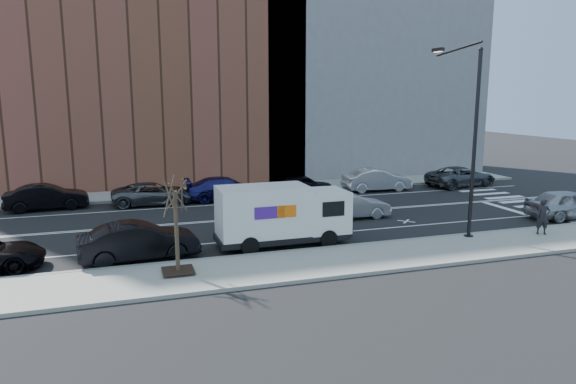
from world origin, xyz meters
TOP-DOWN VIEW (x-y plane):
  - ground at (0.00, 0.00)m, footprint 120.00×120.00m
  - sidewalk_near at (0.00, -8.80)m, footprint 44.00×3.60m
  - sidewalk_far at (0.00, 8.80)m, footprint 44.00×3.60m
  - curb_near at (0.00, -7.00)m, footprint 44.00×0.25m
  - curb_far at (0.00, 7.00)m, footprint 44.00×0.25m
  - crosswalk at (16.00, 0.00)m, footprint 3.00×14.00m
  - road_markings at (0.00, 0.00)m, footprint 40.00×8.60m
  - bldg_brick at (-8.00, 15.60)m, footprint 26.00×10.00m
  - bldg_concrete at (12.00, 15.60)m, footprint 20.00×10.00m
  - streetlight at (7.00, -6.91)m, footprint 0.44×4.02m
  - street_tree at (-7.00, -8.40)m, footprint 1.20×1.20m
  - fedex_van at (-1.95, -5.60)m, footprint 6.22×2.26m
  - far_parked_b at (-13.39, 6.07)m, footprint 4.90×2.05m
  - far_parked_c at (-7.11, 5.62)m, footprint 5.22×2.58m
  - far_parked_d at (-2.40, 5.62)m, footprint 5.44×2.37m
  - far_parked_e at (3.20, 5.89)m, footprint 4.14×1.72m
  - far_parked_f at (8.80, 5.66)m, footprint 5.07×1.95m
  - far_parked_g at (15.85, 5.36)m, footprint 5.79×3.15m
  - driving_sedan at (3.42, -1.65)m, footprint 4.37×1.57m
  - near_parked_rear_a at (-8.33, -5.85)m, footprint 5.10×2.28m
  - near_parked_front at (15.09, -5.49)m, footprint 5.03×2.33m
  - pedestrian at (10.68, -8.18)m, footprint 0.76×0.65m

SIDE VIEW (x-z plane):
  - ground at x=0.00m, z-range 0.00..0.00m
  - crosswalk at x=16.00m, z-range 0.00..0.01m
  - road_markings at x=0.00m, z-range 0.00..0.01m
  - sidewalk_near at x=0.00m, z-range 0.00..0.15m
  - sidewalk_far at x=0.00m, z-range 0.00..0.15m
  - curb_near at x=0.00m, z-range 0.00..0.17m
  - curb_far at x=0.00m, z-range 0.00..0.17m
  - far_parked_e at x=3.20m, z-range 0.00..1.40m
  - far_parked_c at x=-7.11m, z-range 0.00..1.42m
  - driving_sedan at x=3.42m, z-range 0.00..1.43m
  - far_parked_g at x=15.85m, z-range 0.00..1.54m
  - far_parked_d at x=-2.40m, z-range 0.00..1.56m
  - far_parked_b at x=-13.39m, z-range 0.00..1.57m
  - near_parked_rear_a at x=-8.33m, z-range 0.00..1.63m
  - far_parked_f at x=8.80m, z-range 0.00..1.65m
  - near_parked_front at x=15.09m, z-range 0.00..1.67m
  - pedestrian at x=10.68m, z-range 0.15..1.92m
  - street_tree at x=-7.00m, z-range -0.42..3.33m
  - fedex_van at x=-1.95m, z-range 0.07..2.90m
  - streetlight at x=7.00m, z-range 0.41..9.75m
  - bldg_brick at x=-8.00m, z-range 0.00..22.00m
  - bldg_concrete at x=12.00m, z-range 0.00..26.00m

